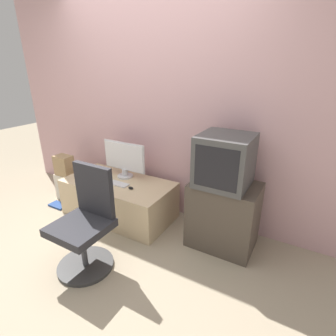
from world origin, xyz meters
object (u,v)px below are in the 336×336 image
object	(u,v)px
crt_tv	(225,160)
mouse	(131,188)
keyboard	(114,183)
cardboard_box_lower	(67,187)
main_monitor	(124,159)
office_chair	(86,226)
book	(58,205)

from	to	relation	value
crt_tv	mouse	bearing A→B (deg)	-171.18
keyboard	cardboard_box_lower	distance (m)	0.91
crt_tv	main_monitor	bearing A→B (deg)	175.99
mouse	office_chair	distance (m)	0.71
keyboard	book	xyz separation A→B (m)	(-0.82, -0.19, -0.44)
main_monitor	crt_tv	world-z (taller)	crt_tv
mouse	cardboard_box_lower	bearing A→B (deg)	177.26
crt_tv	keyboard	bearing A→B (deg)	-174.26
office_chair	cardboard_box_lower	size ratio (longest dim) A/B	2.61
office_chair	cardboard_box_lower	xyz separation A→B (m)	(-1.18, 0.76, -0.22)
book	crt_tv	bearing A→B (deg)	8.66
book	main_monitor	bearing A→B (deg)	26.12
office_chair	main_monitor	bearing A→B (deg)	108.34
keyboard	book	distance (m)	0.94
crt_tv	cardboard_box_lower	xyz separation A→B (m)	(-2.10, -0.10, -0.73)
office_chair	cardboard_box_lower	world-z (taller)	office_chair
main_monitor	book	size ratio (longest dim) A/B	2.44
mouse	office_chair	world-z (taller)	office_chair
keyboard	mouse	size ratio (longest dim) A/B	5.93
main_monitor	cardboard_box_lower	world-z (taller)	main_monitor
keyboard	crt_tv	xyz separation A→B (m)	(1.23, 0.12, 0.46)
main_monitor	cardboard_box_lower	size ratio (longest dim) A/B	1.62
crt_tv	cardboard_box_lower	size ratio (longest dim) A/B	1.33
mouse	crt_tv	bearing A→B (deg)	8.82
mouse	book	size ratio (longest dim) A/B	0.27
mouse	cardboard_box_lower	xyz separation A→B (m)	(-1.13, 0.05, -0.28)
main_monitor	mouse	xyz separation A→B (m)	(0.27, -0.24, -0.21)
crt_tv	office_chair	xyz separation A→B (m)	(-0.92, -0.86, -0.50)
keyboard	mouse	bearing A→B (deg)	-5.79
main_monitor	mouse	bearing A→B (deg)	-41.88
main_monitor	crt_tv	size ratio (longest dim) A/B	1.22
book	mouse	bearing A→B (deg)	8.52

